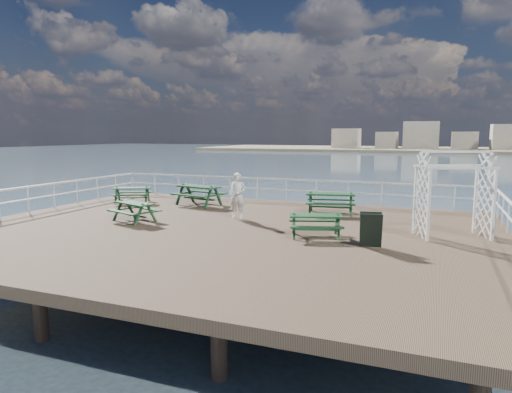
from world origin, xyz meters
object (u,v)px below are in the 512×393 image
object	(u,v)px
picnic_table_a	(132,192)
picnic_table_b	(199,191)
trellis_arbor	(453,199)
picnic_table_d	(134,208)
person	(238,196)
picnic_table_c	(331,199)
picnic_table_e	(316,221)

from	to	relation	value
picnic_table_a	picnic_table_b	xyz separation A→B (m)	(3.24, 0.54, 0.11)
picnic_table_b	trellis_arbor	xyz separation A→B (m)	(10.51, -2.85, 0.56)
picnic_table_d	person	size ratio (longest dim) A/B	1.14
picnic_table_c	picnic_table_d	bearing A→B (deg)	-157.16
trellis_arbor	person	bearing A→B (deg)	153.58
picnic_table_a	picnic_table_c	size ratio (longest dim) A/B	0.94
trellis_arbor	person	xyz separation A→B (m)	(-7.48, 0.38, -0.32)
trellis_arbor	picnic_table_c	bearing A→B (deg)	124.42
trellis_arbor	picnic_table_d	bearing A→B (deg)	164.50
picnic_table_e	person	bearing A→B (deg)	132.94
picnic_table_c	picnic_table_d	distance (m)	7.68
trellis_arbor	person	size ratio (longest dim) A/B	1.54
picnic_table_b	person	xyz separation A→B (m)	(3.03, -2.47, 0.24)
picnic_table_c	picnic_table_e	world-z (taller)	picnic_table_c
picnic_table_b	picnic_table_c	xyz separation A→B (m)	(6.07, -0.07, -0.03)
picnic_table_b	picnic_table_a	bearing A→B (deg)	-158.00
picnic_table_d	person	bearing A→B (deg)	50.35
picnic_table_c	trellis_arbor	xyz separation A→B (m)	(4.44, -2.78, 0.59)
picnic_table_a	picnic_table_d	world-z (taller)	picnic_table_a
picnic_table_c	person	xyz separation A→B (m)	(-3.04, -2.40, 0.27)
picnic_table_a	person	world-z (taller)	person
picnic_table_d	trellis_arbor	world-z (taller)	trellis_arbor
picnic_table_b	picnic_table_e	bearing A→B (deg)	-21.32
picnic_table_d	person	world-z (taller)	person
picnic_table_a	picnic_table_c	xyz separation A→B (m)	(9.30, 0.47, 0.09)
person	picnic_table_a	bearing A→B (deg)	150.25
picnic_table_d	picnic_table_a	bearing A→B (deg)	148.07
picnic_table_c	picnic_table_a	bearing A→B (deg)	171.63
picnic_table_d	trellis_arbor	xyz separation A→B (m)	(10.80, 1.52, 0.68)
picnic_table_b	picnic_table_d	xyz separation A→B (m)	(-0.29, -4.37, -0.12)
picnic_table_b	trellis_arbor	world-z (taller)	trellis_arbor
picnic_table_d	trellis_arbor	size ratio (longest dim) A/B	0.74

